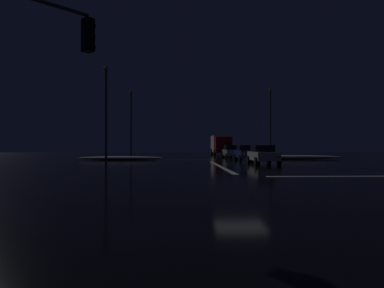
{
  "coord_description": "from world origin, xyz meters",
  "views": [
    {
      "loc": [
        -3.01,
        -16.98,
        1.55
      ],
      "look_at": [
        -1.93,
        12.02,
        1.66
      ],
      "focal_mm": 32.39,
      "sensor_mm": 36.0,
      "label": 1
    }
  ],
  "objects_px": {
    "sedan_white": "(263,154)",
    "traffic_signal_sw": "(10,49)",
    "sedan_blue": "(246,153)",
    "streetlamp_right_far": "(270,117)",
    "sedan_green": "(230,151)",
    "sedan_silver": "(232,152)",
    "box_truck": "(221,144)",
    "streetlamp_left_near": "(106,107)",
    "streetlamp_left_far": "(131,119)"
  },
  "relations": [
    {
      "from": "sedan_white",
      "to": "traffic_signal_sw",
      "type": "relative_size",
      "value": 0.72
    },
    {
      "from": "sedan_blue",
      "to": "traffic_signal_sw",
      "type": "distance_m",
      "value": 28.19
    },
    {
      "from": "sedan_white",
      "to": "streetlamp_right_far",
      "type": "distance_m",
      "value": 20.02
    },
    {
      "from": "sedan_white",
      "to": "sedan_green",
      "type": "relative_size",
      "value": 1.0
    },
    {
      "from": "sedan_silver",
      "to": "sedan_green",
      "type": "relative_size",
      "value": 1.0
    },
    {
      "from": "sedan_white",
      "to": "sedan_silver",
      "type": "xyz_separation_m",
      "value": [
        -0.58,
        13.0,
        0.0
      ]
    },
    {
      "from": "box_truck",
      "to": "sedan_green",
      "type": "bearing_deg",
      "value": -86.11
    },
    {
      "from": "sedan_green",
      "to": "streetlamp_left_near",
      "type": "distance_m",
      "value": 21.43
    },
    {
      "from": "sedan_silver",
      "to": "streetlamp_right_far",
      "type": "bearing_deg",
      "value": 42.43
    },
    {
      "from": "sedan_blue",
      "to": "streetlamp_right_far",
      "type": "height_order",
      "value": "streetlamp_right_far"
    },
    {
      "from": "box_truck",
      "to": "streetlamp_left_far",
      "type": "bearing_deg",
      "value": -151.9
    },
    {
      "from": "streetlamp_left_near",
      "to": "sedan_blue",
      "type": "bearing_deg",
      "value": 16.79
    },
    {
      "from": "traffic_signal_sw",
      "to": "sedan_blue",
      "type": "bearing_deg",
      "value": 66.06
    },
    {
      "from": "sedan_green",
      "to": "traffic_signal_sw",
      "type": "height_order",
      "value": "traffic_signal_sw"
    },
    {
      "from": "streetlamp_left_near",
      "to": "traffic_signal_sw",
      "type": "bearing_deg",
      "value": -84.77
    },
    {
      "from": "sedan_green",
      "to": "streetlamp_right_far",
      "type": "relative_size",
      "value": 0.46
    },
    {
      "from": "sedan_silver",
      "to": "sedan_green",
      "type": "height_order",
      "value": "same"
    },
    {
      "from": "streetlamp_left_near",
      "to": "sedan_silver",
      "type": "bearing_deg",
      "value": 38.85
    },
    {
      "from": "sedan_blue",
      "to": "sedan_green",
      "type": "relative_size",
      "value": 1.0
    },
    {
      "from": "sedan_green",
      "to": "streetlamp_left_near",
      "type": "relative_size",
      "value": 0.5
    },
    {
      "from": "sedan_blue",
      "to": "sedan_silver",
      "type": "height_order",
      "value": "same"
    },
    {
      "from": "sedan_silver",
      "to": "streetlamp_left_far",
      "type": "height_order",
      "value": "streetlamp_left_far"
    },
    {
      "from": "sedan_blue",
      "to": "sedan_green",
      "type": "distance_m",
      "value": 12.13
    },
    {
      "from": "sedan_white",
      "to": "sedan_green",
      "type": "bearing_deg",
      "value": 89.92
    },
    {
      "from": "traffic_signal_sw",
      "to": "streetlamp_right_far",
      "type": "height_order",
      "value": "streetlamp_right_far"
    },
    {
      "from": "sedan_white",
      "to": "sedan_green",
      "type": "xyz_separation_m",
      "value": [
        0.02,
        18.81,
        0.0
      ]
    },
    {
      "from": "streetlamp_left_far",
      "to": "streetlamp_right_far",
      "type": "distance_m",
      "value": 19.03
    },
    {
      "from": "sedan_white",
      "to": "sedan_silver",
      "type": "bearing_deg",
      "value": 92.54
    },
    {
      "from": "sedan_blue",
      "to": "streetlamp_right_far",
      "type": "bearing_deg",
      "value": 64.56
    },
    {
      "from": "box_truck",
      "to": "sedan_white",
      "type": "bearing_deg",
      "value": -89.02
    },
    {
      "from": "sedan_green",
      "to": "traffic_signal_sw",
      "type": "relative_size",
      "value": 0.72
    },
    {
      "from": "sedan_green",
      "to": "streetlamp_left_far",
      "type": "bearing_deg",
      "value": -179.36
    },
    {
      "from": "sedan_silver",
      "to": "sedan_green",
      "type": "xyz_separation_m",
      "value": [
        0.6,
        5.81,
        0.0
      ]
    },
    {
      "from": "streetlamp_left_near",
      "to": "sedan_white",
      "type": "bearing_deg",
      "value": -11.2
    },
    {
      "from": "sedan_blue",
      "to": "streetlamp_left_near",
      "type": "bearing_deg",
      "value": -163.21
    },
    {
      "from": "sedan_white",
      "to": "streetlamp_left_far",
      "type": "distance_m",
      "value": 23.4
    },
    {
      "from": "sedan_white",
      "to": "box_truck",
      "type": "xyz_separation_m",
      "value": [
        -0.44,
        25.59,
        0.91
      ]
    },
    {
      "from": "box_truck",
      "to": "streetlamp_right_far",
      "type": "bearing_deg",
      "value": -48.92
    },
    {
      "from": "sedan_green",
      "to": "streetlamp_right_far",
      "type": "xyz_separation_m",
      "value": [
        5.58,
        -0.15,
        4.6
      ]
    },
    {
      "from": "sedan_green",
      "to": "box_truck",
      "type": "relative_size",
      "value": 0.52
    },
    {
      "from": "sedan_green",
      "to": "box_truck",
      "type": "distance_m",
      "value": 6.86
    },
    {
      "from": "sedan_blue",
      "to": "streetlamp_left_near",
      "type": "xyz_separation_m",
      "value": [
        -13.33,
        -4.02,
        4.17
      ]
    },
    {
      "from": "streetlamp_left_near",
      "to": "sedan_green",
      "type": "bearing_deg",
      "value": 50.22
    },
    {
      "from": "traffic_signal_sw",
      "to": "streetlamp_left_near",
      "type": "xyz_separation_m",
      "value": [
        -1.98,
        21.56,
        0.84
      ]
    },
    {
      "from": "streetlamp_right_far",
      "to": "sedan_white",
      "type": "bearing_deg",
      "value": -106.73
    },
    {
      "from": "sedan_white",
      "to": "traffic_signal_sw",
      "type": "height_order",
      "value": "traffic_signal_sw"
    },
    {
      "from": "streetlamp_right_far",
      "to": "traffic_signal_sw",
      "type": "bearing_deg",
      "value": -114.43
    },
    {
      "from": "sedan_silver",
      "to": "box_truck",
      "type": "distance_m",
      "value": 12.62
    },
    {
      "from": "streetlamp_right_far",
      "to": "sedan_blue",
      "type": "bearing_deg",
      "value": -115.44
    },
    {
      "from": "traffic_signal_sw",
      "to": "sedan_green",
      "type": "bearing_deg",
      "value": 73.08
    }
  ]
}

